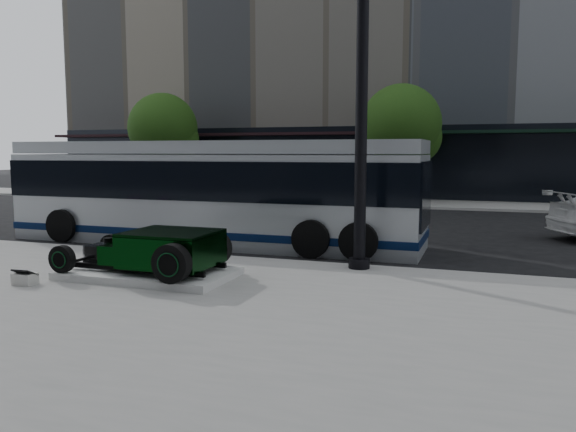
% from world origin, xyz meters
% --- Properties ---
extents(ground, '(120.00, 120.00, 0.00)m').
position_xyz_m(ground, '(0.00, 0.00, 0.00)').
color(ground, black).
rests_on(ground, ground).
extents(sidewalk_far, '(70.00, 4.00, 0.12)m').
position_xyz_m(sidewalk_far, '(0.00, 14.00, 0.06)').
color(sidewalk_far, gray).
rests_on(sidewalk_far, ground).
extents(street_trees, '(29.80, 3.80, 5.70)m').
position_xyz_m(street_trees, '(1.15, 13.07, 3.77)').
color(street_trees, black).
rests_on(street_trees, sidewalk_far).
extents(display_plinth, '(3.40, 1.80, 0.15)m').
position_xyz_m(display_plinth, '(-1.52, -4.68, 0.20)').
color(display_plinth, silver).
rests_on(display_plinth, sidewalk_near).
extents(hot_rod, '(3.22, 2.00, 0.81)m').
position_xyz_m(hot_rod, '(-1.19, -4.68, 0.70)').
color(hot_rod, black).
rests_on(hot_rod, display_plinth).
extents(info_plaque, '(0.41, 0.31, 0.31)m').
position_xyz_m(info_plaque, '(-3.38, -6.00, 0.24)').
color(info_plaque, silver).
rests_on(info_plaque, sidewalk_near).
extents(lamppost, '(0.46, 0.46, 8.42)m').
position_xyz_m(lamppost, '(2.31, -2.41, 4.01)').
color(lamppost, black).
rests_on(lamppost, sidewalk_near).
extents(transit_bus, '(12.12, 2.88, 2.92)m').
position_xyz_m(transit_bus, '(-2.58, 0.24, 1.49)').
color(transit_bus, silver).
rests_on(transit_bus, ground).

